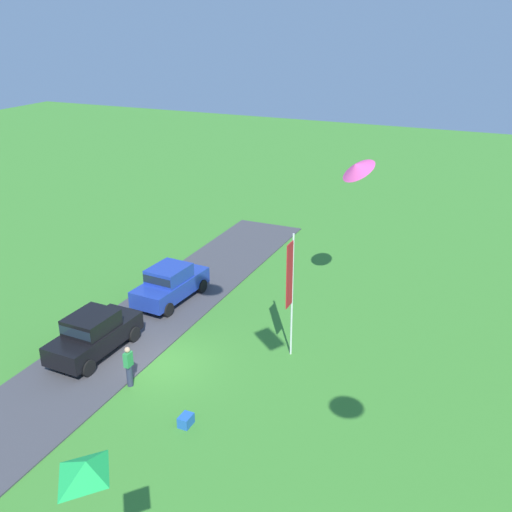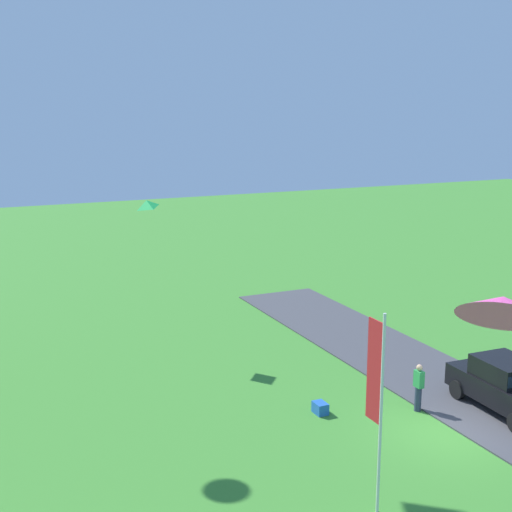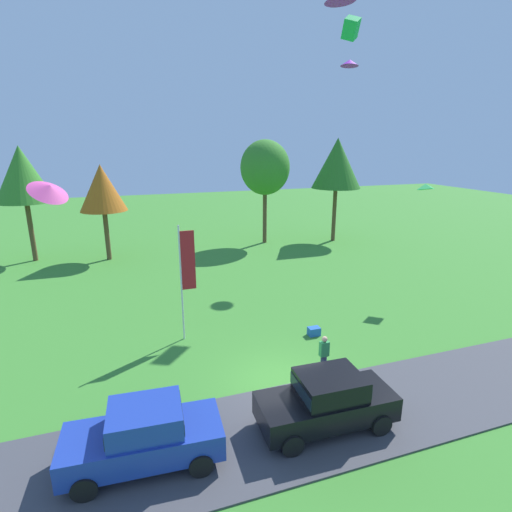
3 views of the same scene
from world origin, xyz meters
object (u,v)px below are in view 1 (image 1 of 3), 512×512
Objects in this scene: car_sedan_by_flagpole at (170,282)px; car_sedan_far_end at (94,333)px; kite_delta_high_left at (357,168)px; kite_diamond_near_flag at (87,469)px; person_watching_sky at (129,366)px; cooler_box at (186,420)px; flag_banner at (290,282)px.

car_sedan_far_end is at bearing -2.78° from car_sedan_by_flagpole.
car_sedan_far_end is at bearing -45.84° from kite_delta_high_left.
car_sedan_by_flagpole is at bearing 177.22° from car_sedan_far_end.
kite_delta_high_left is (-19.66, -0.75, 0.66)m from kite_diamond_near_flag.
car_sedan_far_end reaches higher than person_watching_sky.
car_sedan_far_end is 2.79× the size of kite_delta_high_left.
kite_diamond_near_flag is at bearing 34.01° from person_watching_sky.
person_watching_sky is 1.75× the size of kite_diamond_near_flag.
car_sedan_far_end is 15.63m from kite_diamond_near_flag.
car_sedan_by_flagpole reaches higher than cooler_box.
kite_delta_high_left is (-5.24, 1.08, 3.63)m from flag_banner.
cooler_box is at bearing 66.59° from car_sedan_far_end.
flag_banner is at bearing 71.23° from car_sedan_by_flagpole.
kite_delta_high_left reaches higher than car_sedan_by_flagpole.
kite_delta_high_left is at bearing 134.16° from car_sedan_far_end.
kite_diamond_near_flag reaches higher than cooler_box.
kite_diamond_near_flag is at bearing 7.23° from flag_banner.
kite_diamond_near_flag is (16.90, 9.12, 5.38)m from car_sedan_by_flagpole.
person_watching_sky is 7.11m from flag_banner.
kite_delta_high_left is at bearing 165.92° from cooler_box.
kite_diamond_near_flag reaches higher than car_sedan_by_flagpole.
car_sedan_by_flagpole reaches higher than person_watching_sky.
cooler_box is at bearing 69.12° from person_watching_sky.
car_sedan_by_flagpole is 8.07m from flag_banner.
kite_delta_high_left reaches higher than cooler_box.
kite_diamond_near_flag is at bearing 21.86° from cooler_box.
cooler_box is (2.55, 5.90, -0.84)m from car_sedan_far_end.
cooler_box is 0.35× the size of kite_delta_high_left.
cooler_box is (1.22, 3.21, -0.68)m from person_watching_sky.
car_sedan_far_end is 6.48m from cooler_box.
car_sedan_far_end is at bearing -67.34° from flag_banner.
person_watching_sky is 0.31× the size of flag_banner.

